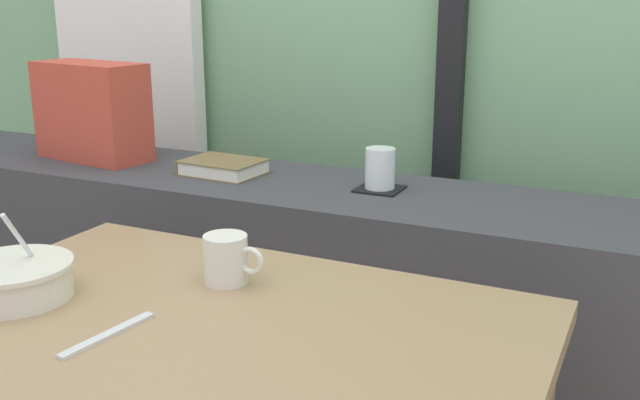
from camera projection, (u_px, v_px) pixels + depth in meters
dark_console_ledge at (357, 345)px, 1.78m from camera, size 2.80×0.39×0.78m
coaster_square at (380, 189)px, 1.68m from camera, size 0.10×0.10×0.00m
juice_glass at (380, 170)px, 1.66m from camera, size 0.07×0.07×0.09m
closed_book at (223, 167)px, 1.82m from camera, size 0.20×0.16×0.04m
throw_pillow at (92, 111)px, 1.96m from camera, size 0.34×0.18×0.26m
soup_bowl at (14, 280)px, 1.19m from camera, size 0.19×0.19×0.15m
fork_utensil at (108, 335)px, 1.06m from camera, size 0.04×0.17×0.01m
ceramic_mug at (227, 259)px, 1.25m from camera, size 0.11×0.08×0.08m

